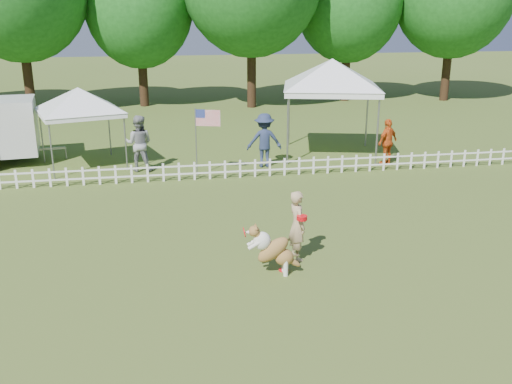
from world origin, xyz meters
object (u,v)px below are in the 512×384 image
at_px(canopy_tent_left, 82,128).
at_px(dog, 274,250).
at_px(canopy_tent_right, 330,109).
at_px(handler, 297,225).
at_px(spectator_b, 264,140).
at_px(flag_pole, 196,142).
at_px(spectator_a, 139,143).
at_px(spectator_c, 388,142).
at_px(frisbee_on_turf, 284,270).

bearing_deg(canopy_tent_left, dog, -80.08).
bearing_deg(canopy_tent_right, handler, -97.25).
distance_m(handler, spectator_b, 7.86).
distance_m(flag_pole, spectator_a, 2.12).
bearing_deg(spectator_c, frisbee_on_turf, 24.32).
relative_size(handler, canopy_tent_right, 0.45).
relative_size(dog, canopy_tent_right, 0.32).
bearing_deg(canopy_tent_left, flag_pole, -43.62).
distance_m(handler, spectator_a, 8.76).
bearing_deg(spectator_a, frisbee_on_turf, 123.76).
relative_size(canopy_tent_left, spectator_c, 1.65).
bearing_deg(spectator_c, flag_pole, -28.03).
distance_m(canopy_tent_left, spectator_b, 6.38).
bearing_deg(spectator_a, dog, 122.00).
height_order(canopy_tent_left, canopy_tent_right, canopy_tent_right).
bearing_deg(frisbee_on_turf, spectator_b, 82.02).
xyz_separation_m(dog, spectator_b, (1.42, 8.52, 0.38)).
relative_size(handler, spectator_b, 0.84).
distance_m(handler, spectator_c, 8.94).
relative_size(canopy_tent_right, spectator_b, 1.86).
xyz_separation_m(handler, frisbee_on_turf, (-0.42, -0.55, -0.78)).
height_order(canopy_tent_right, flag_pole, canopy_tent_right).
bearing_deg(canopy_tent_left, canopy_tent_right, -15.80).
xyz_separation_m(spectator_a, spectator_b, (4.30, -0.20, -0.02)).
bearing_deg(handler, canopy_tent_right, -29.33).
relative_size(handler, spectator_a, 0.82).
bearing_deg(dog, canopy_tent_right, 70.18).
bearing_deg(flag_pole, spectator_a, 169.19).
relative_size(handler, canopy_tent_left, 0.58).
xyz_separation_m(frisbee_on_turf, spectator_b, (1.17, 8.37, 0.93)).
distance_m(frisbee_on_turf, flag_pole, 7.76).
bearing_deg(spectator_b, dog, 84.13).
height_order(canopy_tent_left, flag_pole, canopy_tent_left).
relative_size(spectator_a, spectator_b, 1.02).
height_order(spectator_b, spectator_c, spectator_b).
bearing_deg(flag_pole, spectator_b, 35.02).
height_order(handler, canopy_tent_right, canopy_tent_right).
height_order(frisbee_on_turf, spectator_c, spectator_c).
xyz_separation_m(dog, flag_pole, (-1.01, 7.73, 0.58)).
bearing_deg(spectator_b, frisbee_on_turf, 85.60).
relative_size(dog, frisbee_on_turf, 5.30).
xyz_separation_m(dog, canopy_tent_left, (-4.84, 9.67, 0.80)).
bearing_deg(frisbee_on_turf, spectator_c, 54.92).
bearing_deg(flag_pole, canopy_tent_left, 170.06).
bearing_deg(spectator_b, handler, 88.06).
bearing_deg(canopy_tent_left, handler, -75.14).
height_order(frisbee_on_turf, flag_pole, flag_pole).
xyz_separation_m(handler, spectator_a, (-3.55, 8.01, 0.17)).
xyz_separation_m(frisbee_on_turf, canopy_tent_right, (3.94, 9.66, 1.75)).
height_order(frisbee_on_turf, canopy_tent_right, canopy_tent_right).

